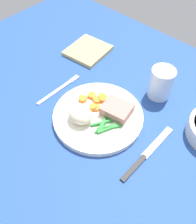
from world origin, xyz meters
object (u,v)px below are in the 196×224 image
knife (147,154)px  water_glass (161,85)px  dinner_plate (98,116)px  meat_portion (117,109)px  fork (59,90)px  napkin (88,50)px

knife → water_glass: water_glass is taller
dinner_plate → meat_portion: (3.37, 3.93, 2.17)cm
fork → water_glass: bearing=35.6°
meat_portion → water_glass: size_ratio=0.81×
water_glass → napkin: water_glass is taller
napkin → dinner_plate: bearing=-40.3°
meat_portion → napkin: (-26.31, 15.50, -2.32)cm
meat_portion → knife: size_ratio=0.37×
knife → meat_portion: bearing=164.4°
meat_portion → napkin: size_ratio=0.56×
dinner_plate → napkin: dinner_plate is taller
dinner_plate → water_glass: water_glass is taller
dinner_plate → water_glass: bearing=69.5°
dinner_plate → knife: dinner_plate is taller
napkin → fork: bearing=-71.4°
dinner_plate → water_glass: 20.65cm
napkin → water_glass: bearing=-0.6°
dinner_plate → meat_portion: bearing=49.4°
fork → napkin: bearing=104.7°
napkin → meat_portion: bearing=-30.5°
water_glass → napkin: size_ratio=0.69×
fork → water_glass: (23.45, 19.35, 3.82)cm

